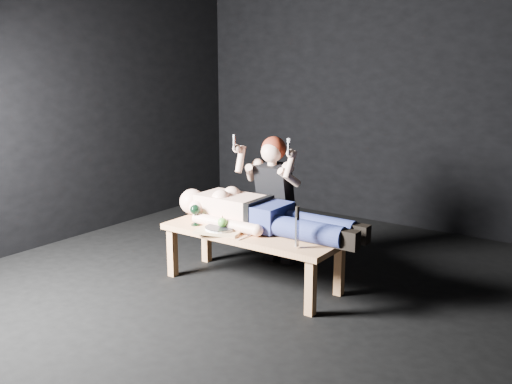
# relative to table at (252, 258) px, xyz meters

# --- Properties ---
(ground) EXTENTS (5.00, 5.00, 0.00)m
(ground) POSITION_rel_table_xyz_m (0.27, -0.17, -0.23)
(ground) COLOR black
(ground) RESTS_ON ground
(back_wall) EXTENTS (5.00, 0.00, 5.00)m
(back_wall) POSITION_rel_table_xyz_m (0.27, 2.33, 1.27)
(back_wall) COLOR black
(back_wall) RESTS_ON ground
(table) EXTENTS (1.46, 0.56, 0.45)m
(table) POSITION_rel_table_xyz_m (0.00, 0.00, 0.00)
(table) COLOR tan
(table) RESTS_ON ground
(lying_man) EXTENTS (1.54, 0.48, 0.28)m
(lying_man) POSITION_rel_table_xyz_m (0.05, 0.10, 0.36)
(lying_man) COLOR beige
(lying_man) RESTS_ON table
(kneeling_woman) EXTENTS (0.67, 0.74, 1.16)m
(kneeling_woman) POSITION_rel_table_xyz_m (-0.12, 0.55, 0.36)
(kneeling_woman) COLOR black
(kneeling_woman) RESTS_ON ground
(serving_tray) EXTENTS (0.40, 0.33, 0.02)m
(serving_tray) POSITION_rel_table_xyz_m (-0.18, -0.17, 0.24)
(serving_tray) COLOR tan
(serving_tray) RESTS_ON table
(plate) EXTENTS (0.28, 0.28, 0.02)m
(plate) POSITION_rel_table_xyz_m (-0.18, -0.17, 0.25)
(plate) COLOR white
(plate) RESTS_ON serving_tray
(apple) EXTENTS (0.08, 0.08, 0.08)m
(apple) POSITION_rel_table_xyz_m (-0.17, -0.16, 0.30)
(apple) COLOR #509E32
(apple) RESTS_ON plate
(goblet) EXTENTS (0.08, 0.08, 0.17)m
(goblet) POSITION_rel_table_xyz_m (-0.46, -0.14, 0.31)
(goblet) COLOR black
(goblet) RESTS_ON table
(fork_flat) EXTENTS (0.05, 0.15, 0.01)m
(fork_flat) POSITION_rel_table_xyz_m (-0.33, -0.17, 0.23)
(fork_flat) COLOR #B2B2B7
(fork_flat) RESTS_ON table
(knife_flat) EXTENTS (0.03, 0.15, 0.01)m
(knife_flat) POSITION_rel_table_xyz_m (0.06, -0.19, 0.23)
(knife_flat) COLOR #B2B2B7
(knife_flat) RESTS_ON table
(spoon_flat) EXTENTS (0.10, 0.14, 0.01)m
(spoon_flat) POSITION_rel_table_xyz_m (0.02, -0.08, 0.23)
(spoon_flat) COLOR #B2B2B7
(spoon_flat) RESTS_ON table
(carving_knife) EXTENTS (0.04, 0.04, 0.30)m
(carving_knife) POSITION_rel_table_xyz_m (0.50, -0.16, 0.38)
(carving_knife) COLOR #B2B2B7
(carving_knife) RESTS_ON table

